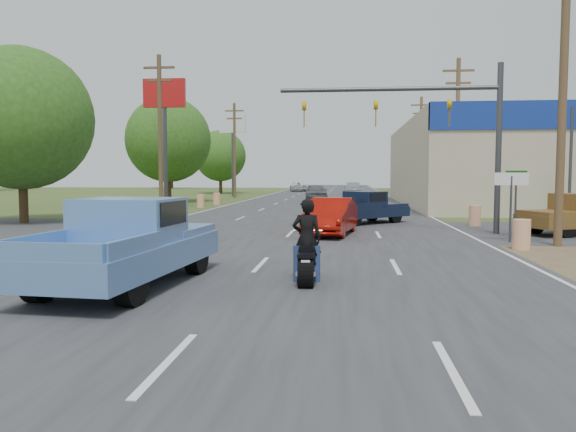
# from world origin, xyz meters

# --- Properties ---
(ground) EXTENTS (200.00, 200.00, 0.00)m
(ground) POSITION_xyz_m (0.00, 0.00, 0.00)
(ground) COLOR #33441B
(ground) RESTS_ON ground
(main_road) EXTENTS (15.00, 180.00, 0.02)m
(main_road) POSITION_xyz_m (0.00, 40.00, 0.01)
(main_road) COLOR #2D2D30
(main_road) RESTS_ON ground
(cross_road) EXTENTS (120.00, 10.00, 0.02)m
(cross_road) POSITION_xyz_m (0.00, 18.00, 0.01)
(cross_road) COLOR #2D2D30
(cross_road) RESTS_ON ground
(utility_pole_1) EXTENTS (2.00, 0.28, 10.00)m
(utility_pole_1) POSITION_xyz_m (9.50, 13.00, 5.32)
(utility_pole_1) COLOR #4C3823
(utility_pole_1) RESTS_ON ground
(utility_pole_2) EXTENTS (2.00, 0.28, 10.00)m
(utility_pole_2) POSITION_xyz_m (9.50, 31.00, 5.32)
(utility_pole_2) COLOR #4C3823
(utility_pole_2) RESTS_ON ground
(utility_pole_3) EXTENTS (2.00, 0.28, 10.00)m
(utility_pole_3) POSITION_xyz_m (9.50, 49.00, 5.32)
(utility_pole_3) COLOR #4C3823
(utility_pole_3) RESTS_ON ground
(utility_pole_5) EXTENTS (2.00, 0.28, 10.00)m
(utility_pole_5) POSITION_xyz_m (-9.50, 28.00, 5.32)
(utility_pole_5) COLOR #4C3823
(utility_pole_5) RESTS_ON ground
(utility_pole_6) EXTENTS (2.00, 0.28, 10.00)m
(utility_pole_6) POSITION_xyz_m (-9.50, 52.00, 5.32)
(utility_pole_6) COLOR #4C3823
(utility_pole_6) RESTS_ON ground
(tree_0) EXTENTS (7.14, 7.14, 8.84)m
(tree_0) POSITION_xyz_m (-14.00, 20.00, 5.26)
(tree_0) COLOR #422D19
(tree_0) RESTS_ON ground
(tree_1) EXTENTS (7.56, 7.56, 9.36)m
(tree_1) POSITION_xyz_m (-13.50, 42.00, 5.57)
(tree_1) COLOR #422D19
(tree_1) RESTS_ON ground
(tree_2) EXTENTS (6.72, 6.72, 8.32)m
(tree_2) POSITION_xyz_m (-14.20, 66.00, 4.95)
(tree_2) COLOR #422D19
(tree_2) RESTS_ON ground
(tree_5) EXTENTS (7.98, 7.98, 9.88)m
(tree_5) POSITION_xyz_m (30.00, 95.00, 5.88)
(tree_5) COLOR #422D19
(tree_5) RESTS_ON ground
(tree_6) EXTENTS (8.82, 8.82, 10.92)m
(tree_6) POSITION_xyz_m (-30.00, 95.00, 6.51)
(tree_6) COLOR #422D19
(tree_6) RESTS_ON ground
(barrel_0) EXTENTS (0.56, 0.56, 1.00)m
(barrel_0) POSITION_xyz_m (8.00, 12.00, 0.50)
(barrel_0) COLOR orange
(barrel_0) RESTS_ON ground
(barrel_1) EXTENTS (0.56, 0.56, 1.00)m
(barrel_1) POSITION_xyz_m (8.40, 20.50, 0.50)
(barrel_1) COLOR orange
(barrel_1) RESTS_ON ground
(barrel_2) EXTENTS (0.56, 0.56, 1.00)m
(barrel_2) POSITION_xyz_m (-8.50, 34.00, 0.50)
(barrel_2) COLOR orange
(barrel_2) RESTS_ON ground
(barrel_3) EXTENTS (0.56, 0.56, 1.00)m
(barrel_3) POSITION_xyz_m (-8.20, 38.00, 0.50)
(barrel_3) COLOR orange
(barrel_3) RESTS_ON ground
(pole_sign_left_near) EXTENTS (3.00, 0.35, 9.20)m
(pole_sign_left_near) POSITION_xyz_m (-10.50, 32.00, 7.17)
(pole_sign_left_near) COLOR #3F3F44
(pole_sign_left_near) RESTS_ON ground
(pole_sign_left_far) EXTENTS (3.00, 0.35, 9.20)m
(pole_sign_left_far) POSITION_xyz_m (-10.50, 56.00, 7.17)
(pole_sign_left_far) COLOR #3F3F44
(pole_sign_left_far) RESTS_ON ground
(lane_sign) EXTENTS (1.20, 0.08, 2.52)m
(lane_sign) POSITION_xyz_m (8.20, 14.00, 1.90)
(lane_sign) COLOR #3F3F44
(lane_sign) RESTS_ON ground
(street_name_sign) EXTENTS (0.80, 0.08, 2.61)m
(street_name_sign) POSITION_xyz_m (8.80, 15.50, 1.61)
(street_name_sign) COLOR #3F3F44
(street_name_sign) RESTS_ON ground
(signal_mast) EXTENTS (9.12, 0.40, 7.00)m
(signal_mast) POSITION_xyz_m (5.82, 17.00, 4.80)
(signal_mast) COLOR #3F3F44
(signal_mast) RESTS_ON ground
(red_convertible) EXTENTS (2.26, 4.72, 1.49)m
(red_convertible) POSITION_xyz_m (1.68, 15.86, 0.75)
(red_convertible) COLOR #960F06
(red_convertible) RESTS_ON ground
(motorcycle) EXTENTS (0.69, 2.24, 1.14)m
(motorcycle) POSITION_xyz_m (1.41, 5.64, 0.50)
(motorcycle) COLOR black
(motorcycle) RESTS_ON ground
(rider) EXTENTS (0.68, 0.46, 1.81)m
(rider) POSITION_xyz_m (1.41, 5.70, 0.91)
(rider) COLOR black
(rider) RESTS_ON ground
(blue_pickup) EXTENTS (2.73, 5.99, 1.93)m
(blue_pickup) POSITION_xyz_m (-2.44, 4.95, 0.98)
(blue_pickup) COLOR black
(blue_pickup) RESTS_ON ground
(navy_pickup) EXTENTS (4.81, 4.78, 1.62)m
(navy_pickup) POSITION_xyz_m (3.26, 21.42, 0.82)
(navy_pickup) COLOR black
(navy_pickup) RESTS_ON ground
(distant_car_grey) EXTENTS (2.48, 4.92, 1.61)m
(distant_car_grey) POSITION_xyz_m (-0.50, 45.97, 0.80)
(distant_car_grey) COLOR #5B5A5F
(distant_car_grey) RESTS_ON ground
(distant_car_silver) EXTENTS (2.31, 5.39, 1.55)m
(distant_car_silver) POSITION_xyz_m (3.17, 59.81, 0.77)
(distant_car_silver) COLOR #A5A6AA
(distant_car_silver) RESTS_ON ground
(distant_car_white) EXTENTS (3.16, 5.44, 1.42)m
(distant_car_white) POSITION_xyz_m (-4.71, 75.80, 0.71)
(distant_car_white) COLOR silver
(distant_car_white) RESTS_ON ground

